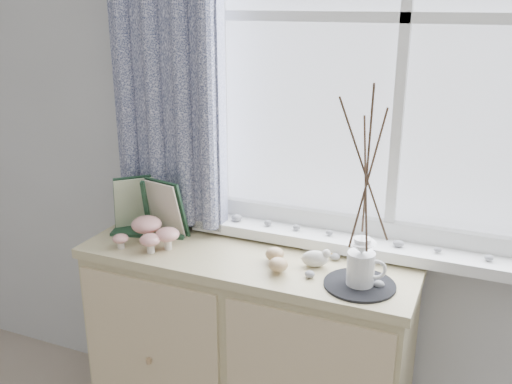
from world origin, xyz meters
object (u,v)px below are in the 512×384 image
Objects in this scene: botanical_book at (144,208)px; toadstool_cluster at (150,231)px; sideboard at (249,355)px; twig_pitcher at (367,171)px.

botanical_book is 1.42× the size of toadstool_cluster.
botanical_book reaches higher than sideboard.
twig_pitcher reaches higher than sideboard.
sideboard is 0.68m from botanical_book.
sideboard is 0.60m from toadstool_cluster.
twig_pitcher is at bearing -11.56° from sideboard.
sideboard is 3.63× the size of botanical_book.
twig_pitcher reaches higher than botanical_book.
twig_pitcher is (0.84, -0.07, 0.26)m from botanical_book.
botanical_book is at bearing 133.98° from toadstool_cluster.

